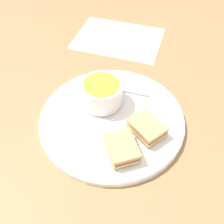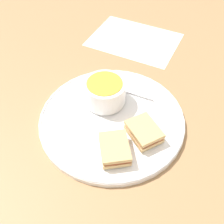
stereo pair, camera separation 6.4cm
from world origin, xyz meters
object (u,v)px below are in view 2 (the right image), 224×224
object	(u,v)px
soup_bowl	(105,92)
sandwich_half_far	(144,131)
spoon	(118,88)
sandwich_half_near	(115,149)

from	to	relation	value
soup_bowl	sandwich_half_far	world-z (taller)	soup_bowl
spoon	sandwich_half_near	world-z (taller)	sandwich_half_near
soup_bowl	sandwich_half_near	size ratio (longest dim) A/B	1.06
sandwich_half_far	spoon	bearing A→B (deg)	-111.21
spoon	sandwich_half_far	distance (m)	0.17
soup_bowl	spoon	size ratio (longest dim) A/B	0.87
spoon	sandwich_half_far	bearing A→B (deg)	134.13
spoon	sandwich_half_far	xyz separation A→B (m)	(0.06, 0.15, 0.01)
soup_bowl	sandwich_half_near	bearing A→B (deg)	57.28
spoon	sandwich_half_near	distance (m)	0.20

